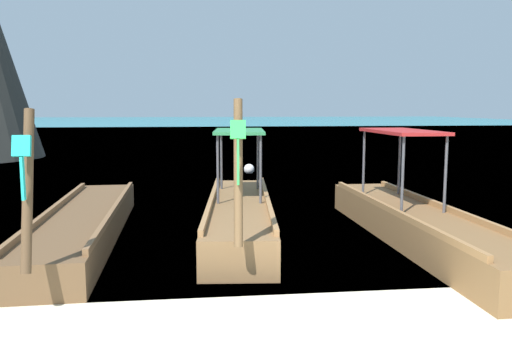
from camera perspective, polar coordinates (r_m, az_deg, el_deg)
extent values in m
plane|color=#147A89|center=(66.39, -5.78, 4.95)|extent=(120.00, 120.00, 0.00)
cube|color=brown|center=(10.03, -18.51, -5.78)|extent=(1.38, 6.54, 0.52)
cube|color=brown|center=(10.09, -21.70, -4.07)|extent=(0.25, 5.99, 0.10)
cube|color=brown|center=(9.88, -15.40, -4.04)|extent=(0.25, 5.99, 0.10)
cylinder|color=brown|center=(6.60, -24.05, -1.98)|extent=(0.14, 0.61, 1.92)
cube|color=#1ECCBC|center=(6.42, -24.62, 2.50)|extent=(0.20, 0.12, 0.25)
cube|color=#1ECCBC|center=(6.43, -24.50, -0.81)|extent=(0.03, 0.08, 0.50)
cube|color=brown|center=(10.00, -1.85, -5.20)|extent=(1.66, 5.94, 0.60)
cube|color=#9F7246|center=(9.95, -4.97, -3.24)|extent=(0.55, 5.38, 0.10)
cube|color=#9F7246|center=(9.95, 1.25, -3.22)|extent=(0.55, 5.38, 0.10)
cylinder|color=brown|center=(6.83, -1.99, -0.17)|extent=(0.17, 0.56, 1.96)
cube|color=green|center=(6.65, -2.02, 4.57)|extent=(0.21, 0.13, 0.25)
cube|color=green|center=(6.66, -2.00, 0.96)|extent=(0.04, 0.08, 0.60)
cylinder|color=#4C4C51|center=(9.71, -4.27, 0.10)|extent=(0.05, 0.05, 1.30)
cylinder|color=#4C4C51|center=(9.71, 0.52, 0.12)|extent=(0.05, 0.05, 1.30)
cylinder|color=#4C4C51|center=(11.46, -3.87, 1.17)|extent=(0.05, 0.05, 1.30)
cylinder|color=#4C4C51|center=(11.45, 0.19, 1.18)|extent=(0.05, 0.05, 1.30)
cube|color=#2D844C|center=(10.52, -1.87, 4.38)|extent=(1.15, 2.04, 0.06)
cube|color=brown|center=(9.66, 17.55, -6.04)|extent=(1.24, 6.61, 0.58)
cube|color=#996C3F|center=(9.38, 14.74, -4.21)|extent=(0.19, 6.06, 0.10)
cube|color=#996C3F|center=(9.83, 20.38, -3.92)|extent=(0.19, 6.06, 0.10)
cylinder|color=#4C4C51|center=(9.18, 15.99, -0.53)|extent=(0.05, 0.05, 1.35)
cylinder|color=#4C4C51|center=(9.53, 20.32, -0.43)|extent=(0.05, 0.05, 1.35)
cylinder|color=#4C4C51|center=(11.01, 11.89, 0.82)|extent=(0.05, 0.05, 1.35)
cylinder|color=#4C4C51|center=(11.30, 15.65, 0.86)|extent=(0.05, 0.05, 1.35)
cube|color=#AD2323|center=(10.18, 15.93, 4.19)|extent=(0.99, 2.19, 0.06)
sphere|color=white|center=(18.53, -0.78, 0.16)|extent=(0.38, 0.38, 0.38)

